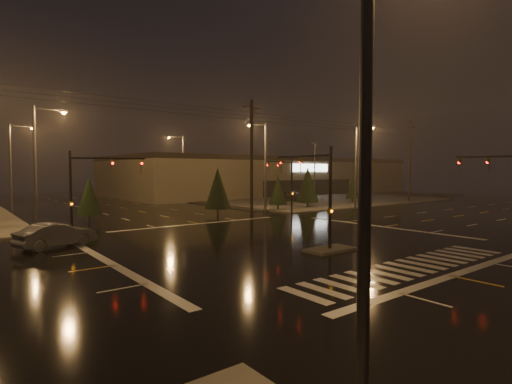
# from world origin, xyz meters

# --- Properties ---
(ground) EXTENTS (140.00, 140.00, 0.00)m
(ground) POSITION_xyz_m (0.00, 0.00, 0.00)
(ground) COLOR black
(ground) RESTS_ON ground
(sidewalk_ne) EXTENTS (36.00, 36.00, 0.12)m
(sidewalk_ne) POSITION_xyz_m (30.00, 30.00, 0.06)
(sidewalk_ne) COLOR #423F3B
(sidewalk_ne) RESTS_ON ground
(median_island) EXTENTS (3.00, 1.60, 0.15)m
(median_island) POSITION_xyz_m (0.00, -4.00, 0.07)
(median_island) COLOR #423F3B
(median_island) RESTS_ON ground
(crosswalk) EXTENTS (15.00, 2.60, 0.01)m
(crosswalk) POSITION_xyz_m (0.00, -9.00, 0.01)
(crosswalk) COLOR beige
(crosswalk) RESTS_ON ground
(stop_bar_near) EXTENTS (16.00, 0.50, 0.01)m
(stop_bar_near) POSITION_xyz_m (0.00, -11.00, 0.01)
(stop_bar_near) COLOR beige
(stop_bar_near) RESTS_ON ground
(stop_bar_far) EXTENTS (16.00, 0.50, 0.01)m
(stop_bar_far) POSITION_xyz_m (0.00, 11.00, 0.01)
(stop_bar_far) COLOR beige
(stop_bar_far) RESTS_ON ground
(parking_lot) EXTENTS (50.00, 24.00, 0.08)m
(parking_lot) POSITION_xyz_m (35.00, 28.00, 0.04)
(parking_lot) COLOR black
(parking_lot) RESTS_ON ground
(retail_building) EXTENTS (60.20, 28.30, 7.20)m
(retail_building) POSITION_xyz_m (35.00, 45.99, 3.84)
(retail_building) COLOR #655E48
(retail_building) RESTS_ON ground
(signal_mast_median) EXTENTS (0.25, 4.59, 6.00)m
(signal_mast_median) POSITION_xyz_m (0.00, -3.07, 3.75)
(signal_mast_median) COLOR black
(signal_mast_median) RESTS_ON ground
(signal_mast_ne) EXTENTS (4.84, 1.86, 6.00)m
(signal_mast_ne) POSITION_xyz_m (9.50, 10.14, 3.79)
(signal_mast_ne) COLOR black
(signal_mast_ne) RESTS_ON ground
(signal_mast_nw) EXTENTS (4.84, 1.86, 6.00)m
(signal_mast_nw) POSITION_xyz_m (-9.50, 10.14, 3.79)
(signal_mast_nw) COLOR black
(signal_mast_nw) RESTS_ON ground
(streetlight_0) EXTENTS (2.77, 0.32, 10.00)m
(streetlight_0) POSITION_xyz_m (-11.18, -15.00, 5.80)
(streetlight_0) COLOR #38383A
(streetlight_0) RESTS_ON ground
(streetlight_1) EXTENTS (2.77, 0.32, 10.00)m
(streetlight_1) POSITION_xyz_m (-11.18, 18.00, 5.80)
(streetlight_1) COLOR #38383A
(streetlight_1) RESTS_ON ground
(streetlight_2) EXTENTS (2.77, 0.32, 10.00)m
(streetlight_2) POSITION_xyz_m (-11.18, 34.00, 5.80)
(streetlight_2) COLOR #38383A
(streetlight_2) RESTS_ON ground
(streetlight_3) EXTENTS (2.77, 0.32, 10.00)m
(streetlight_3) POSITION_xyz_m (11.18, 16.00, 5.80)
(streetlight_3) COLOR #38383A
(streetlight_3) RESTS_ON ground
(streetlight_4) EXTENTS (2.77, 0.32, 10.00)m
(streetlight_4) POSITION_xyz_m (11.18, 36.00, 5.80)
(streetlight_4) COLOR #38383A
(streetlight_4) RESTS_ON ground
(streetlight_6) EXTENTS (0.32, 2.77, 10.00)m
(streetlight_6) POSITION_xyz_m (22.00, 11.18, 5.80)
(streetlight_6) COLOR #38383A
(streetlight_6) RESTS_ON ground
(utility_pole_1) EXTENTS (2.20, 0.32, 12.00)m
(utility_pole_1) POSITION_xyz_m (8.00, 14.00, 6.13)
(utility_pole_1) COLOR black
(utility_pole_1) RESTS_ON ground
(utility_pole_2) EXTENTS (2.20, 0.32, 12.00)m
(utility_pole_2) POSITION_xyz_m (38.00, 14.00, 6.13)
(utility_pole_2) COLOR black
(utility_pole_2) RESTS_ON ground
(conifer_0) EXTENTS (2.16, 2.16, 4.08)m
(conifer_0) POSITION_xyz_m (13.26, 15.84, 2.39)
(conifer_0) COLOR black
(conifer_0) RESTS_ON ground
(conifer_1) EXTENTS (2.82, 2.82, 5.11)m
(conifer_1) POSITION_xyz_m (18.63, 16.30, 2.90)
(conifer_1) COLOR black
(conifer_1) RESTS_ON ground
(conifer_2) EXTENTS (1.96, 1.96, 3.76)m
(conifer_2) POSITION_xyz_m (28.40, 17.01, 2.23)
(conifer_2) COLOR black
(conifer_2) RESTS_ON ground
(conifer_3) EXTENTS (2.15, 2.15, 4.06)m
(conifer_3) POSITION_xyz_m (-7.51, 17.19, 2.38)
(conifer_3) COLOR black
(conifer_3) RESTS_ON ground
(conifer_4) EXTENTS (2.72, 2.72, 4.96)m
(conifer_4) POSITION_xyz_m (4.88, 15.70, 2.83)
(conifer_4) COLOR black
(conifer_4) RESTS_ON ground
(car_parked) EXTENTS (3.12, 5.38, 1.72)m
(car_parked) POSITION_xyz_m (23.18, 24.06, 0.86)
(car_parked) COLOR black
(car_parked) RESTS_ON ground
(car_crossing) EXTENTS (4.78, 2.81, 1.49)m
(car_crossing) POSITION_xyz_m (-12.20, 6.92, 0.74)
(car_crossing) COLOR slate
(car_crossing) RESTS_ON ground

